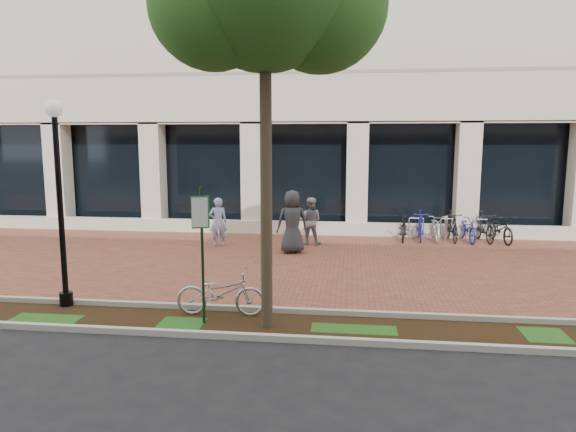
# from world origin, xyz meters

# --- Properties ---
(ground) EXTENTS (120.00, 120.00, 0.00)m
(ground) POSITION_xyz_m (0.00, 0.00, 0.00)
(ground) COLOR black
(ground) RESTS_ON ground
(brick_plaza) EXTENTS (40.00, 9.00, 0.01)m
(brick_plaza) POSITION_xyz_m (0.00, 0.00, 0.01)
(brick_plaza) COLOR brown
(brick_plaza) RESTS_ON ground
(planting_strip) EXTENTS (40.00, 1.50, 0.01)m
(planting_strip) POSITION_xyz_m (0.00, -5.25, 0.01)
(planting_strip) COLOR black
(planting_strip) RESTS_ON ground
(curb_plaza_side) EXTENTS (40.00, 0.12, 0.12)m
(curb_plaza_side) POSITION_xyz_m (0.00, -4.50, 0.06)
(curb_plaza_side) COLOR #A7A79E
(curb_plaza_side) RESTS_ON ground
(curb_street_side) EXTENTS (40.00, 0.12, 0.12)m
(curb_street_side) POSITION_xyz_m (0.00, -6.00, 0.06)
(curb_street_side) COLOR #A7A79E
(curb_street_side) RESTS_ON ground
(parking_sign) EXTENTS (0.34, 0.07, 2.68)m
(parking_sign) POSITION_xyz_m (-1.02, -5.30, 1.69)
(parking_sign) COLOR #14371A
(parking_sign) RESTS_ON ground
(lamppost) EXTENTS (0.36, 0.36, 4.36)m
(lamppost) POSITION_xyz_m (-4.28, -4.60, 2.46)
(lamppost) COLOR black
(lamppost) RESTS_ON ground
(locked_bicycle) EXTENTS (1.85, 0.73, 0.96)m
(locked_bicycle) POSITION_xyz_m (-0.80, -4.79, 0.48)
(locked_bicycle) COLOR #B5B6BA
(locked_bicycle) RESTS_ON ground
(pedestrian_left) EXTENTS (0.70, 0.56, 1.66)m
(pedestrian_left) POSITION_xyz_m (-2.63, 1.94, 0.83)
(pedestrian_left) COLOR #8DA1D2
(pedestrian_left) RESTS_ON ground
(pedestrian_mid) EXTENTS (0.86, 0.71, 1.63)m
(pedestrian_mid) POSITION_xyz_m (0.41, 2.64, 0.81)
(pedestrian_mid) COLOR slate
(pedestrian_mid) RESTS_ON ground
(pedestrian_right) EXTENTS (1.12, 0.89, 2.01)m
(pedestrian_right) POSITION_xyz_m (-0.04, 1.23, 1.00)
(pedestrian_right) COLOR #2C2B31
(pedestrian_right) RESTS_ON ground
(bollard) EXTENTS (0.12, 0.12, 0.90)m
(bollard) POSITION_xyz_m (5.17, 4.00, 0.46)
(bollard) COLOR silver
(bollard) RESTS_ON ground
(bike_rack_cluster) EXTENTS (4.22, 1.93, 1.07)m
(bike_rack_cluster) POSITION_xyz_m (5.35, 3.85, 0.50)
(bike_rack_cluster) COLOR black
(bike_rack_cluster) RESTS_ON ground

